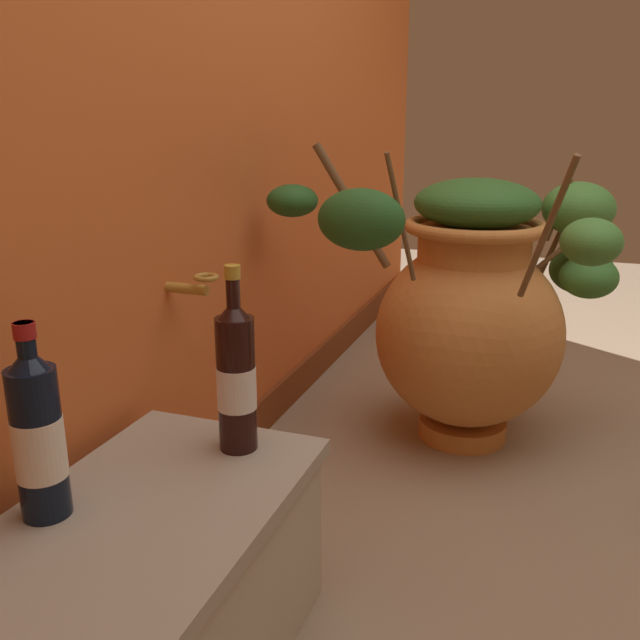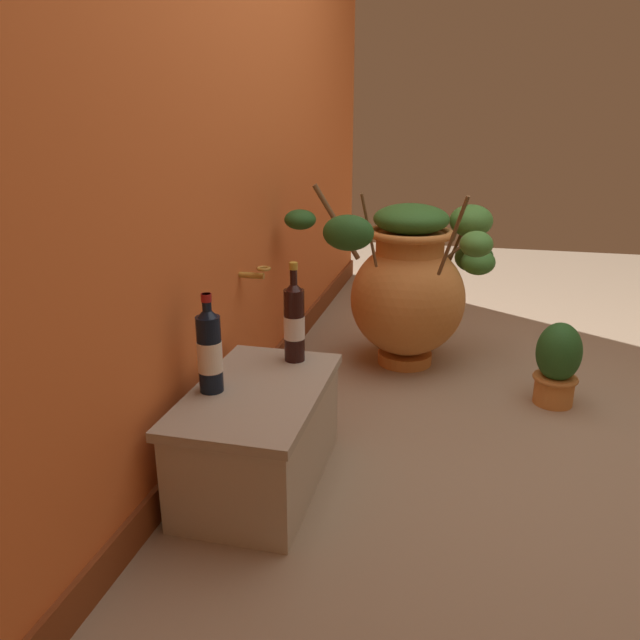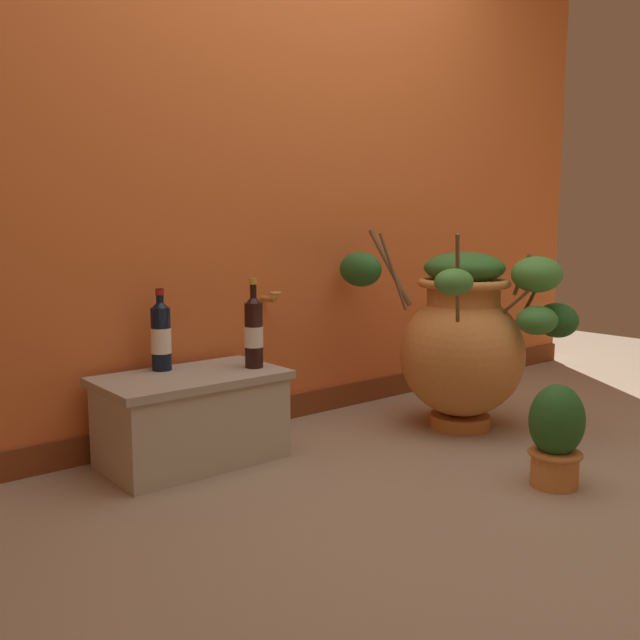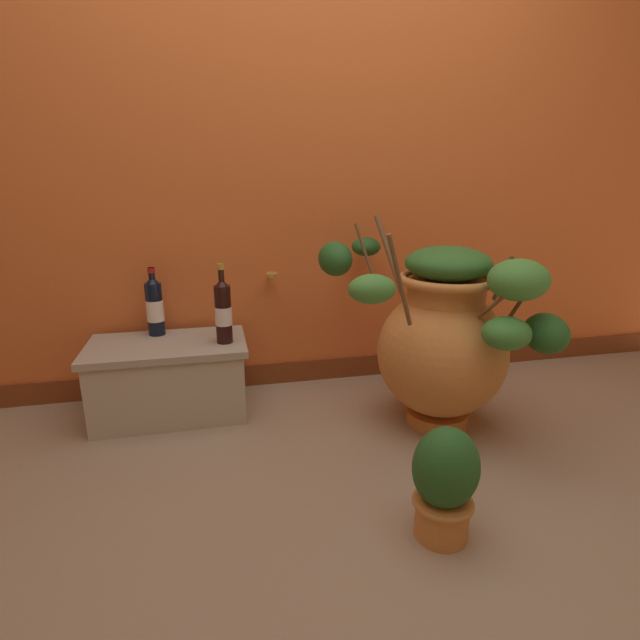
% 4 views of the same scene
% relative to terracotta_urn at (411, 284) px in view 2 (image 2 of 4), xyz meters
% --- Properties ---
extents(ground_plane, '(7.00, 7.00, 0.00)m').
position_rel_terracotta_urn_xyz_m(ground_plane, '(-0.51, -0.49, -0.41)').
color(ground_plane, gray).
extents(back_wall, '(4.40, 0.33, 2.60)m').
position_rel_terracotta_urn_xyz_m(back_wall, '(-0.51, 0.71, 0.89)').
color(back_wall, '#D6662D').
rests_on(back_wall, ground_plane).
extents(terracotta_urn, '(0.83, 0.94, 0.88)m').
position_rel_terracotta_urn_xyz_m(terracotta_urn, '(0.00, 0.00, 0.00)').
color(terracotta_urn, '#CC7F3D').
rests_on(terracotta_urn, ground_plane).
extents(stone_ledge, '(0.69, 0.40, 0.34)m').
position_rel_terracotta_urn_xyz_m(stone_ledge, '(-1.14, 0.37, -0.22)').
color(stone_ledge, '#B2A893').
rests_on(stone_ledge, ground_plane).
extents(wine_bottle_left, '(0.07, 0.07, 0.35)m').
position_rel_terracotta_urn_xyz_m(wine_bottle_left, '(-0.89, 0.32, 0.08)').
color(wine_bottle_left, black).
rests_on(wine_bottle_left, stone_ledge).
extents(wine_bottle_middle, '(0.08, 0.08, 0.31)m').
position_rel_terracotta_urn_xyz_m(wine_bottle_middle, '(-1.19, 0.50, 0.07)').
color(wine_bottle_middle, black).
rests_on(wine_bottle_middle, stone_ledge).
extents(potted_shrub, '(0.20, 0.18, 0.36)m').
position_rel_terracotta_urn_xyz_m(potted_shrub, '(-0.30, -0.64, -0.22)').
color(potted_shrub, '#CC7F3D').
rests_on(potted_shrub, ground_plane).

